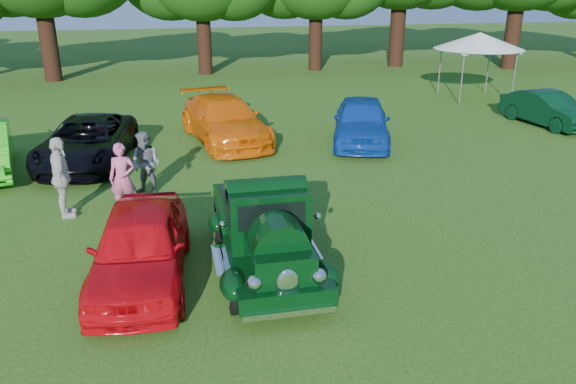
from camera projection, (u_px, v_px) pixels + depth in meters
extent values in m
plane|color=#204E12|center=(251.00, 260.00, 11.39)|extent=(120.00, 120.00, 0.00)
cylinder|color=black|center=(235.00, 294.00, 9.48)|extent=(0.21, 0.70, 0.70)
cylinder|color=black|center=(325.00, 284.00, 9.79)|extent=(0.21, 0.70, 0.70)
cylinder|color=black|center=(220.00, 229.00, 11.94)|extent=(0.21, 0.70, 0.70)
cylinder|color=black|center=(291.00, 223.00, 12.25)|extent=(0.21, 0.70, 0.70)
cube|color=black|center=(266.00, 246.00, 10.88)|extent=(1.62, 4.25, 0.32)
cube|color=black|center=(279.00, 258.00, 9.58)|extent=(1.04, 1.37, 0.59)
cube|color=black|center=(267.00, 215.00, 10.52)|extent=(1.47, 1.09, 1.13)
cube|color=black|center=(272.00, 216.00, 9.98)|extent=(1.23, 0.06, 0.49)
cube|color=black|center=(255.00, 208.00, 11.97)|extent=(1.62, 1.94, 0.55)
cube|color=black|center=(255.00, 197.00, 11.88)|extent=(1.40, 1.70, 0.05)
ellipsoid|color=black|center=(233.00, 285.00, 9.41)|extent=(0.47, 0.81, 0.47)
ellipsoid|color=black|center=(326.00, 275.00, 9.74)|extent=(0.47, 0.81, 0.47)
ellipsoid|color=black|center=(217.00, 222.00, 11.87)|extent=(0.36, 0.68, 0.40)
ellipsoid|color=black|center=(294.00, 216.00, 12.20)|extent=(0.36, 0.68, 0.40)
ellipsoid|color=white|center=(288.00, 285.00, 8.98)|extent=(0.38, 0.12, 0.56)
sphere|color=white|center=(254.00, 283.00, 8.91)|extent=(0.26, 0.26, 0.26)
sphere|color=white|center=(319.00, 276.00, 9.12)|extent=(0.26, 0.26, 0.26)
cube|color=white|center=(290.00, 313.00, 9.00)|extent=(1.53, 0.10, 0.10)
cube|color=white|center=(249.00, 208.00, 12.99)|extent=(1.53, 0.10, 0.10)
imported|color=red|center=(140.00, 246.00, 10.38)|extent=(2.01, 4.30, 1.42)
imported|color=black|center=(87.00, 142.00, 17.11)|extent=(3.02, 5.37, 1.42)
imported|color=#E26008|center=(224.00, 120.00, 19.48)|extent=(3.13, 5.62, 1.54)
imported|color=#0E369C|center=(361.00, 121.00, 19.27)|extent=(3.22, 4.97, 1.58)
imported|color=black|center=(548.00, 109.00, 21.70)|extent=(1.96, 4.13, 1.31)
imported|color=#C14F7B|center=(122.00, 178.00, 13.50)|extent=(0.65, 0.45, 1.72)
imported|color=slate|center=(146.00, 164.00, 14.57)|extent=(1.04, 0.98, 1.70)
imported|color=beige|center=(61.00, 178.00, 13.14)|extent=(0.62, 1.20, 1.96)
cube|color=white|center=(478.00, 50.00, 26.08)|extent=(2.97, 2.97, 0.11)
cone|color=white|center=(479.00, 41.00, 25.93)|extent=(4.36, 4.36, 0.74)
cylinder|color=slate|center=(462.00, 80.00, 25.15)|extent=(0.06, 0.06, 2.23)
cylinder|color=slate|center=(439.00, 72.00, 27.48)|extent=(0.06, 0.06, 2.23)
cylinder|color=slate|center=(514.00, 79.00, 25.50)|extent=(0.06, 0.06, 2.23)
cylinder|color=slate|center=(488.00, 71.00, 27.82)|extent=(0.06, 0.06, 2.23)
cylinder|color=black|center=(48.00, 39.00, 30.83)|extent=(0.93, 0.93, 4.63)
cylinder|color=black|center=(204.00, 38.00, 33.24)|extent=(0.83, 0.83, 4.17)
cylinder|color=black|center=(316.00, 36.00, 34.77)|extent=(0.83, 0.83, 4.16)
cylinder|color=black|center=(398.00, 28.00, 36.24)|extent=(0.97, 0.97, 4.85)
cylinder|color=black|center=(513.00, 30.00, 35.29)|extent=(0.96, 0.96, 4.79)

